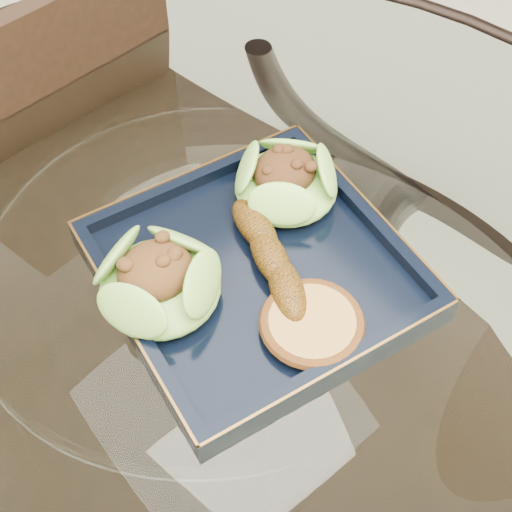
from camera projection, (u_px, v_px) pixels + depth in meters
dining_table at (221, 377)px, 0.82m from camera, size 1.13×1.13×0.77m
dining_chair at (134, 266)px, 1.05m from camera, size 0.41×0.41×0.87m
navy_plate at (256, 275)px, 0.69m from camera, size 0.30×0.30×0.02m
lettuce_wrap_left at (159, 283)px, 0.65m from camera, size 0.12×0.12×0.04m
lettuce_wrap_right at (286, 183)px, 0.72m from camera, size 0.14×0.14×0.04m
roasted_plantain at (270, 257)px, 0.67m from camera, size 0.07×0.15×0.03m
crumb_patty at (312, 325)px, 0.63m from camera, size 0.10×0.10×0.02m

